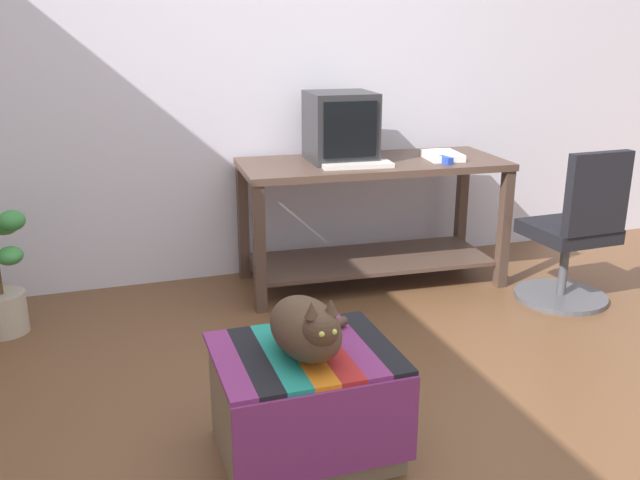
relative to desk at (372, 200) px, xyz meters
name	(u,v)px	position (x,y,z in m)	size (l,w,h in m)	color
ground_plane	(403,438)	(-0.52, -1.60, -0.52)	(14.00, 14.00, 0.00)	brown
back_wall	(265,63)	(-0.52, 0.45, 0.78)	(8.00, 0.10, 2.60)	silver
desk	(372,200)	(0.00, 0.00, 0.00)	(1.59, 0.73, 0.76)	#4C382D
tv_monitor	(340,128)	(-0.18, 0.07, 0.43)	(0.39, 0.41, 0.40)	#28282B
keyboard	(357,165)	(-0.15, -0.14, 0.25)	(0.40, 0.15, 0.02)	beige
book	(442,156)	(0.41, -0.07, 0.26)	(0.19, 0.26, 0.04)	white
ottoman_with_blanket	(305,403)	(-0.91, -1.57, -0.31)	(0.64, 0.54, 0.42)	#7A664C
cat	(307,328)	(-0.91, -1.61, 0.01)	(0.35, 0.40, 0.26)	#473323
office_chair	(574,238)	(0.94, -0.67, -0.13)	(0.52, 0.52, 0.89)	#4C4C51
stapler	(445,160)	(0.37, -0.20, 0.26)	(0.04, 0.11, 0.04)	#2342B7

